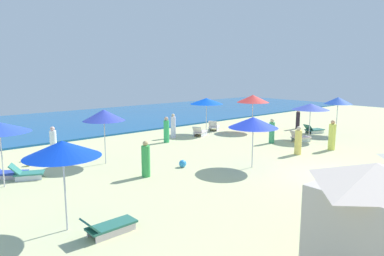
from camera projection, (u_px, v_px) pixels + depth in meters
ground_plane at (341, 177)px, 14.55m from camera, size 60.00×60.00×0.00m
ocean at (99, 119)px, 31.15m from camera, size 60.00×15.41×0.12m
cabana_0 at (371, 226)px, 6.89m from camera, size 2.29×2.13×2.67m
umbrella_0 at (253, 122)px, 15.68m from camera, size 2.25×2.25×2.34m
umbrella_1 at (206, 101)px, 24.17m from camera, size 2.31×2.31×2.49m
lounge_chair_1_0 at (200, 132)px, 23.61m from camera, size 1.56×1.19×0.71m
lounge_chair_1_1 at (214, 127)px, 25.70m from camera, size 1.47×1.31×0.80m
umbrella_2 at (104, 115)px, 16.29m from camera, size 1.97×1.97×2.60m
umbrella_3 at (62, 149)px, 9.39m from camera, size 2.06×2.06×2.55m
lounge_chair_3_0 at (108, 226)px, 9.47m from camera, size 1.51×0.61×0.59m
umbrella_4 at (253, 99)px, 25.13m from camera, size 2.32×2.32×2.64m
lounge_chair_5_0 at (6, 172)px, 14.43m from camera, size 1.60×1.41×0.68m
lounge_chair_5_1 at (26, 173)px, 14.25m from camera, size 1.42×1.11×0.67m
umbrella_6 at (311, 107)px, 22.09m from camera, size 2.32×2.32×2.32m
lounge_chair_6_0 at (300, 137)px, 21.68m from camera, size 1.38×1.02×0.72m
umbrella_7 at (338, 101)px, 23.92m from camera, size 1.87×1.87×2.58m
lounge_chair_7_0 at (313, 130)px, 24.59m from camera, size 1.58×1.01×0.65m
beachgoer_0 at (272, 132)px, 21.20m from camera, size 0.43×0.43×1.51m
beachgoer_1 at (166, 130)px, 21.41m from camera, size 0.46×0.46×1.59m
beachgoer_2 at (146, 160)px, 14.53m from camera, size 0.50×0.50×1.53m
beachgoer_3 at (173, 127)px, 22.85m from camera, size 0.40×0.40×1.60m
beachgoer_4 at (53, 143)px, 17.75m from camera, size 0.36×0.36×1.59m
beachgoer_5 at (298, 141)px, 18.37m from camera, size 0.50×0.50×1.51m
beachgoer_6 at (332, 136)px, 19.41m from camera, size 0.48×0.48×1.68m
beachgoer_7 at (298, 119)px, 26.36m from camera, size 0.40×0.40×1.52m
beach_ball_0 at (183, 164)px, 16.02m from camera, size 0.34×0.34×0.34m
beach_ball_1 at (28, 163)px, 16.23m from camera, size 0.27×0.27×0.27m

